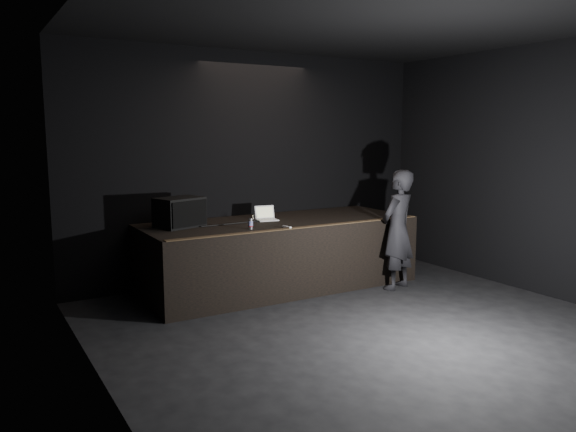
{
  "coord_description": "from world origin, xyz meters",
  "views": [
    {
      "loc": [
        -4.0,
        -4.33,
        2.27
      ],
      "look_at": [
        -0.1,
        2.3,
        1.13
      ],
      "focal_mm": 35.0,
      "sensor_mm": 36.0,
      "label": 1
    }
  ],
  "objects_px": {
    "stage_monitor": "(180,212)",
    "person": "(398,230)",
    "stage_riser": "(279,254)",
    "beer_can": "(251,224)",
    "laptop": "(266,216)"
  },
  "relations": [
    {
      "from": "stage_monitor",
      "to": "person",
      "type": "bearing_deg",
      "value": -39.07
    },
    {
      "from": "stage_riser",
      "to": "beer_can",
      "type": "relative_size",
      "value": 27.29
    },
    {
      "from": "beer_can",
      "to": "stage_riser",
      "type": "bearing_deg",
      "value": 33.82
    },
    {
      "from": "stage_riser",
      "to": "laptop",
      "type": "bearing_deg",
      "value": 139.08
    },
    {
      "from": "laptop",
      "to": "beer_can",
      "type": "relative_size",
      "value": 2.27
    },
    {
      "from": "beer_can",
      "to": "person",
      "type": "relative_size",
      "value": 0.08
    },
    {
      "from": "stage_riser",
      "to": "stage_monitor",
      "type": "bearing_deg",
      "value": 172.96
    },
    {
      "from": "stage_riser",
      "to": "laptop",
      "type": "distance_m",
      "value": 0.59
    },
    {
      "from": "stage_monitor",
      "to": "beer_can",
      "type": "distance_m",
      "value": 1.0
    },
    {
      "from": "stage_monitor",
      "to": "beer_can",
      "type": "bearing_deg",
      "value": -58.87
    },
    {
      "from": "laptop",
      "to": "stage_riser",
      "type": "bearing_deg",
      "value": -31.86
    },
    {
      "from": "beer_can",
      "to": "person",
      "type": "height_order",
      "value": "person"
    },
    {
      "from": "laptop",
      "to": "beer_can",
      "type": "xyz_separation_m",
      "value": [
        -0.56,
        -0.6,
        0.02
      ]
    },
    {
      "from": "beer_can",
      "to": "person",
      "type": "xyz_separation_m",
      "value": [
        2.15,
        -0.48,
        -0.2
      ]
    },
    {
      "from": "laptop",
      "to": "person",
      "type": "relative_size",
      "value": 0.19
    }
  ]
}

